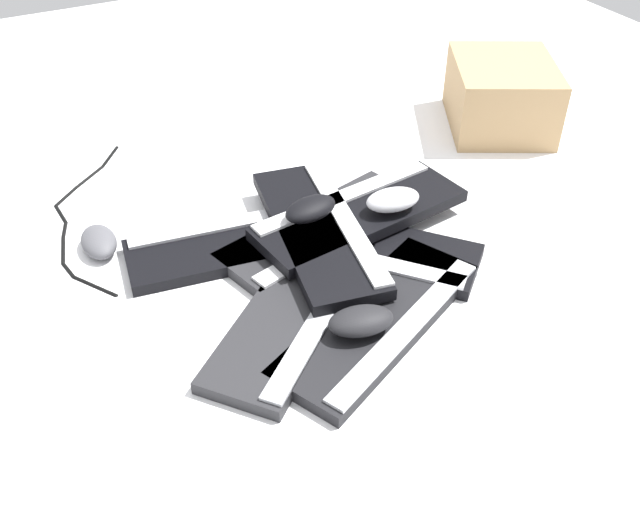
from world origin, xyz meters
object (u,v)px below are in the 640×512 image
at_px(keyboard_1, 323,230).
at_px(keyboard_2, 241,243).
at_px(mouse_2, 393,200).
at_px(keyboard_5, 360,214).
at_px(keyboard_0, 363,247).
at_px(mouse_1, 99,242).
at_px(cardboard_box, 501,95).
at_px(mouse_0, 361,321).
at_px(keyboard_6, 319,230).
at_px(keyboard_4, 380,321).
at_px(mouse_3, 310,209).
at_px(keyboard_3, 295,311).

height_order(keyboard_1, keyboard_2, same).
bearing_deg(mouse_2, keyboard_5, -24.35).
xyz_separation_m(keyboard_0, mouse_1, (-0.45, 0.24, 0.01)).
distance_m(keyboard_5, mouse_1, 0.51).
bearing_deg(cardboard_box, keyboard_1, -160.55).
bearing_deg(keyboard_1, mouse_0, -106.11).
height_order(keyboard_1, cardboard_box, cardboard_box).
relative_size(keyboard_6, mouse_1, 4.18).
distance_m(mouse_2, cardboard_box, 0.55).
distance_m(keyboard_0, keyboard_1, 0.10).
height_order(mouse_0, cardboard_box, cardboard_box).
distance_m(keyboard_5, mouse_0, 0.31).
bearing_deg(keyboard_4, mouse_3, 89.29).
relative_size(keyboard_3, cardboard_box, 1.53).
height_order(keyboard_3, keyboard_5, keyboard_5).
xyz_separation_m(keyboard_6, mouse_3, (-0.01, 0.02, 0.04)).
bearing_deg(keyboard_0, keyboard_4, -112.22).
distance_m(keyboard_0, keyboard_5, 0.07).
relative_size(mouse_1, mouse_2, 1.00).
relative_size(mouse_1, cardboard_box, 0.39).
xyz_separation_m(keyboard_6, cardboard_box, (0.63, 0.25, 0.04)).
bearing_deg(keyboard_6, keyboard_0, -37.08).
bearing_deg(keyboard_0, keyboard_2, 149.70).
bearing_deg(mouse_0, cardboard_box, -131.48).
xyz_separation_m(keyboard_0, mouse_0, (-0.13, -0.21, 0.04)).
height_order(keyboard_2, keyboard_4, same).
xyz_separation_m(mouse_0, cardboard_box, (0.69, 0.51, 0.03)).
xyz_separation_m(keyboard_1, keyboard_2, (-0.16, 0.03, 0.00)).
height_order(mouse_0, mouse_2, mouse_2).
xyz_separation_m(keyboard_1, keyboard_5, (0.07, -0.02, 0.03)).
xyz_separation_m(keyboard_2, mouse_1, (-0.25, 0.12, 0.01)).
bearing_deg(mouse_1, keyboard_3, 38.16).
bearing_deg(keyboard_1, mouse_2, -23.83).
bearing_deg(keyboard_4, keyboard_3, 143.71).
distance_m(keyboard_0, cardboard_box, 0.64).
relative_size(keyboard_1, keyboard_6, 1.01).
relative_size(keyboard_1, mouse_2, 4.22).
relative_size(keyboard_4, keyboard_5, 1.01).
bearing_deg(keyboard_5, keyboard_0, -114.11).
height_order(keyboard_5, mouse_0, mouse_0).
bearing_deg(keyboard_6, mouse_3, 103.20).
bearing_deg(mouse_3, keyboard_0, -56.67).
relative_size(keyboard_0, mouse_2, 3.90).
bearing_deg(keyboard_4, keyboard_6, 87.91).
bearing_deg(mouse_1, keyboard_4, 42.63).
xyz_separation_m(keyboard_5, mouse_1, (-0.48, 0.18, -0.02)).
distance_m(keyboard_2, keyboard_3, 0.22).
bearing_deg(keyboard_5, mouse_3, 172.17).
relative_size(mouse_3, cardboard_box, 0.39).
xyz_separation_m(keyboard_0, keyboard_6, (-0.07, 0.05, 0.03)).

